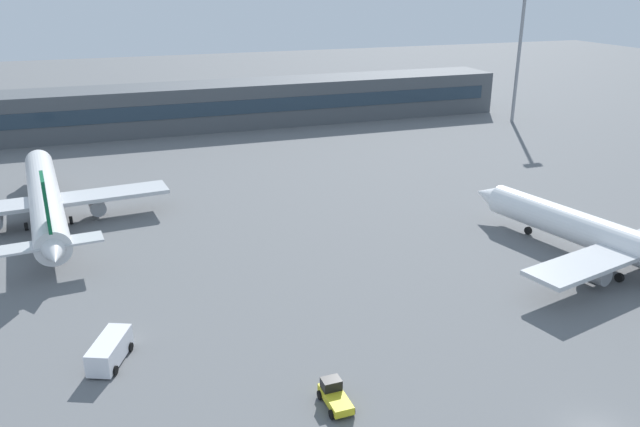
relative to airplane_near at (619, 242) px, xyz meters
name	(u,v)px	position (x,y,z in m)	size (l,w,h in m)	color
ground_plane	(367,230)	(-20.70, 19.02, -3.08)	(400.00, 400.00, 0.00)	slate
terminal_building	(247,103)	(-20.70, 83.22, 1.42)	(112.36, 12.13, 9.00)	#4C5156
airplane_near	(619,242)	(0.00, 0.00, 0.00)	(28.61, 40.39, 10.11)	white
airplane_mid	(45,197)	(-58.26, 35.60, 0.20)	(30.49, 43.57, 10.76)	silver
baggage_tug_yellow	(334,395)	(-36.64, -11.67, -2.28)	(1.87, 3.63, 1.75)	yellow
service_van_white	(110,350)	(-51.92, -0.49, -1.97)	(3.93, 5.57, 2.08)	white
floodlight_tower_west	(520,48)	(34.19, 66.84, 12.42)	(3.20, 0.80, 26.93)	gray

